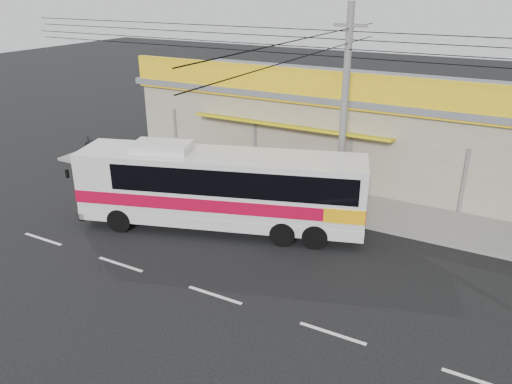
# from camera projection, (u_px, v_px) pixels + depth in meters

# --- Properties ---
(ground) EXTENTS (120.00, 120.00, 0.00)m
(ground) POSITION_uv_depth(u_px,v_px,m) (252.00, 260.00, 18.06)
(ground) COLOR black
(ground) RESTS_ON ground
(sidewalk) EXTENTS (30.00, 3.20, 0.15)m
(sidewalk) POSITION_uv_depth(u_px,v_px,m) (315.00, 200.00, 22.90)
(sidewalk) COLOR gray
(sidewalk) RESTS_ON ground
(lane_markings) EXTENTS (50.00, 0.12, 0.01)m
(lane_markings) POSITION_uv_depth(u_px,v_px,m) (215.00, 295.00, 16.03)
(lane_markings) COLOR silver
(lane_markings) RESTS_ON ground
(storefront_building) EXTENTS (22.60, 9.20, 5.70)m
(storefront_building) POSITION_uv_depth(u_px,v_px,m) (356.00, 125.00, 26.53)
(storefront_building) COLOR gray
(storefront_building) RESTS_ON ground
(coach_bus) EXTENTS (11.52, 5.78, 3.49)m
(coach_bus) POSITION_uv_depth(u_px,v_px,m) (225.00, 185.00, 19.75)
(coach_bus) COLOR silver
(coach_bus) RESTS_ON ground
(motorbike_red) EXTENTS (1.70, 1.11, 0.84)m
(motorbike_red) POSITION_uv_depth(u_px,v_px,m) (158.00, 154.00, 27.42)
(motorbike_red) COLOR maroon
(motorbike_red) RESTS_ON sidewalk
(motorbike_dark) EXTENTS (1.95, 1.25, 1.14)m
(motorbike_dark) POSITION_uv_depth(u_px,v_px,m) (91.00, 147.00, 28.21)
(motorbike_dark) COLOR black
(motorbike_dark) RESTS_ON sidewalk
(utility_pole) EXTENTS (34.00, 14.00, 8.66)m
(utility_pole) POSITION_uv_depth(u_px,v_px,m) (349.00, 43.00, 19.12)
(utility_pole) COLOR #5B5B59
(utility_pole) RESTS_ON ground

